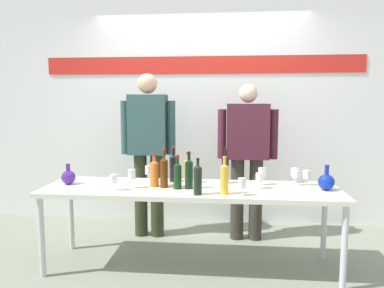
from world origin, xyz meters
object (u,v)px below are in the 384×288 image
wine_glass_right_0 (262,173)px  wine_glass_right_4 (259,178)px  presenter_left (148,145)px  wine_bottle_7 (164,171)px  wine_glass_right_5 (295,172)px  wine_bottle_0 (177,174)px  wine_bottle_4 (225,168)px  wine_bottle_1 (174,167)px  wine_glass_right_1 (296,175)px  wine_bottle_2 (224,178)px  wine_bottle_5 (189,173)px  display_table (190,193)px  decanter_blue_left (68,177)px  wine_glass_right_3 (307,175)px  wine_glass_left_0 (149,170)px  presenter_right (247,152)px  wine_glass_right_2 (242,183)px  decanter_blue_right (326,182)px  wine_bottle_3 (188,170)px  wine_bottle_6 (198,179)px  wine_glass_left_1 (132,175)px  wine_glass_left_2 (114,179)px  wine_bottle_8 (154,172)px

wine_glass_right_0 → wine_glass_right_4: (-0.04, -0.14, -0.01)m
presenter_left → wine_bottle_7: size_ratio=5.19×
presenter_left → wine_glass_right_5: (1.47, -0.45, -0.19)m
wine_bottle_0 → wine_bottle_4: 0.48m
wine_bottle_1 → wine_glass_right_1: 1.11m
wine_bottle_2 → wine_bottle_5: size_ratio=0.96×
wine_glass_right_1 → display_table: bearing=-170.1°
decanter_blue_left → wine_glass_right_3: size_ratio=1.38×
wine_bottle_5 → wine_glass_left_0: bearing=153.2°
presenter_right → wine_glass_right_4: presenter_right is taller
wine_glass_right_2 → wine_glass_right_5: (0.50, 0.51, -0.00)m
decanter_blue_right → wine_glass_right_2: bearing=-160.9°
wine_glass_right_1 → wine_glass_right_4: (-0.33, -0.15, 0.00)m
wine_bottle_5 → wine_glass_right_2: 0.48m
wine_bottle_4 → wine_glass_right_0: bearing=-7.4°
wine_glass_left_0 → wine_bottle_3: bearing=1.7°
wine_bottle_3 → wine_glass_right_0: (0.67, -0.02, -0.01)m
wine_bottle_5 → wine_glass_right_0: bearing=16.9°
wine_bottle_5 → wine_bottle_6: (0.09, -0.19, -0.01)m
wine_bottle_1 → wine_bottle_3: bearing=-18.6°
wine_glass_right_1 → wine_glass_left_1: bearing=-170.7°
wine_bottle_1 → wine_glass_right_2: bearing=-36.1°
wine_glass_left_0 → wine_glass_right_3: bearing=0.8°
decanter_blue_right → wine_glass_left_2: size_ratio=1.58×
presenter_right → wine_glass_right_5: (0.41, -0.45, -0.12)m
wine_glass_right_0 → wine_bottle_0: bearing=-164.4°
wine_bottle_0 → wine_bottle_2: size_ratio=0.95×
presenter_left → wine_glass_right_3: (1.55, -0.55, -0.19)m
wine_bottle_0 → wine_bottle_8: 0.22m
wine_bottle_3 → wine_glass_left_2: wine_bottle_3 is taller
wine_glass_right_2 → wine_bottle_2: bearing=165.7°
wine_glass_right_1 → wine_bottle_3: bearing=179.7°
wine_bottle_1 → wine_glass_left_1: 0.43m
wine_bottle_0 → wine_glass_right_0: bearing=15.6°
wine_bottle_5 → wine_glass_right_0: wine_bottle_5 is taller
decanter_blue_right → wine_glass_right_5: decanter_blue_right is taller
wine_bottle_4 → wine_glass_right_1: 0.63m
display_table → wine_glass_left_1: bearing=-171.8°
presenter_left → wine_bottle_6: size_ratio=5.96×
wine_glass_right_4 → wine_bottle_2: bearing=-144.7°
wine_glass_right_0 → wine_glass_right_1: size_ratio=1.16×
wine_bottle_2 → wine_bottle_5: bearing=153.0°
wine_bottle_0 → wine_bottle_3: size_ratio=1.04×
decanter_blue_left → wine_bottle_1: wine_bottle_1 is taller
wine_glass_left_1 → wine_glass_right_3: (1.53, 0.25, -0.02)m
presenter_left → wine_glass_left_0: 0.61m
wine_bottle_3 → wine_glass_left_1: (-0.46, -0.24, -0.00)m
wine_glass_right_1 → wine_bottle_8: bearing=-172.9°
wine_bottle_0 → wine_bottle_6: size_ratio=0.99×
wine_bottle_6 → wine_glass_left_2: size_ratio=2.16×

